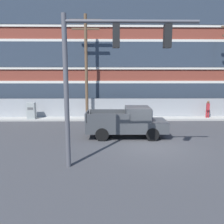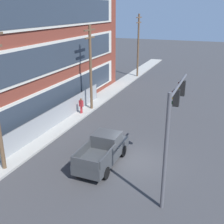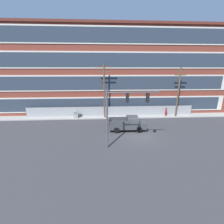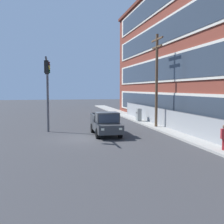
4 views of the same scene
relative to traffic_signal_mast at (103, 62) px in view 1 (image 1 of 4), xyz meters
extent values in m
plane|color=#38383A|center=(2.59, 2.70, -4.44)|extent=(160.00, 160.00, 0.00)
cube|color=#9E9B93|center=(2.59, 10.70, -4.36)|extent=(80.00, 2.16, 0.16)
cube|color=brown|center=(-0.39, 17.75, 3.11)|extent=(45.25, 11.94, 15.10)
cube|color=beige|center=(-0.39, 11.72, -2.37)|extent=(41.63, 0.10, 2.72)
cube|color=#2D3844|center=(-0.39, 11.66, -2.37)|extent=(39.82, 0.06, 2.26)
cube|color=beige|center=(-0.39, 11.72, 1.41)|extent=(41.63, 0.10, 2.72)
cube|color=#2D3844|center=(-0.39, 11.66, 1.41)|extent=(39.82, 0.06, 2.26)
cube|color=beige|center=(-0.39, 11.72, 5.18)|extent=(41.63, 0.10, 2.72)
cube|color=#2D3844|center=(-0.39, 11.66, 5.18)|extent=(39.82, 0.06, 2.26)
cube|color=gray|center=(-0.53, 11.00, -3.53)|extent=(29.32, 0.04, 1.83)
cylinder|color=#4C4C51|center=(-0.53, 11.00, -2.61)|extent=(29.32, 0.05, 0.05)
cylinder|color=#4C4C51|center=(-1.51, 0.00, -1.30)|extent=(0.20, 0.20, 6.28)
cylinder|color=#4C4C51|center=(1.14, 0.00, 1.54)|extent=(5.31, 0.14, 0.14)
cube|color=black|center=(0.53, 0.00, 0.99)|extent=(0.28, 0.32, 0.90)
cylinder|color=#4B0807|center=(0.53, 0.18, 1.27)|extent=(0.04, 0.18, 0.18)
cylinder|color=gold|center=(0.53, 0.18, 0.99)|extent=(0.04, 0.18, 0.18)
cylinder|color=#0A4011|center=(0.53, 0.18, 0.71)|extent=(0.04, 0.18, 0.18)
cube|color=black|center=(2.57, 0.00, 0.99)|extent=(0.28, 0.32, 0.90)
cylinder|color=#4B0807|center=(2.57, 0.18, 1.27)|extent=(0.04, 0.18, 0.18)
cylinder|color=gold|center=(2.57, 0.18, 0.99)|extent=(0.04, 0.18, 0.18)
cylinder|color=#0A4011|center=(2.57, 0.18, 0.71)|extent=(0.04, 0.18, 0.18)
cube|color=#383A3D|center=(1.35, 4.64, -3.69)|extent=(5.09, 1.98, 0.70)
cube|color=#383A3D|center=(2.06, 4.63, -2.92)|extent=(1.54, 1.78, 0.85)
cube|color=#283342|center=(2.84, 4.62, -2.92)|extent=(0.08, 1.58, 0.64)
cube|color=#383A3D|center=(0.22, 5.55, -3.06)|extent=(2.54, 0.15, 0.56)
cube|color=#383A3D|center=(0.20, 3.75, -3.06)|extent=(2.54, 0.15, 0.56)
cube|color=#383A3D|center=(-1.14, 4.66, -3.06)|extent=(0.12, 1.84, 0.56)
cylinder|color=black|center=(2.88, 5.50, -4.04)|extent=(0.80, 0.27, 0.80)
cylinder|color=black|center=(2.86, 3.74, -4.04)|extent=(0.80, 0.27, 0.80)
cylinder|color=black|center=(-0.16, 5.53, -4.04)|extent=(0.80, 0.27, 0.80)
cylinder|color=black|center=(-0.18, 3.77, -4.04)|extent=(0.80, 0.27, 0.80)
cube|color=white|center=(3.92, 5.28, -3.59)|extent=(0.06, 0.24, 0.16)
cube|color=white|center=(3.90, 3.94, -3.59)|extent=(0.06, 0.24, 0.16)
cylinder|color=brown|center=(-1.69, 10.22, 0.05)|extent=(0.26, 0.26, 8.99)
cube|color=brown|center=(-1.69, 10.22, 4.04)|extent=(2.73, 0.14, 0.14)
cube|color=brown|center=(-1.69, 10.22, 3.34)|extent=(2.32, 0.14, 0.14)
cube|color=#939993|center=(-6.55, 9.99, -3.65)|extent=(0.69, 0.47, 1.59)
cube|color=#515151|center=(-6.55, 9.74, -3.33)|extent=(0.49, 0.02, 0.20)
cylinder|color=maroon|center=(9.08, 10.32, -4.02)|extent=(0.14, 0.14, 0.85)
cylinder|color=maroon|center=(9.26, 10.32, -4.02)|extent=(0.14, 0.14, 0.85)
cube|color=maroon|center=(9.17, 10.32, -3.29)|extent=(0.34, 0.45, 0.60)
sphere|color=brown|center=(9.17, 10.32, -2.87)|extent=(0.24, 0.24, 0.24)
camera|label=1|loc=(0.22, -8.98, -0.58)|focal=35.00mm
camera|label=2|loc=(-13.74, -2.07, 5.38)|focal=45.00mm
camera|label=3|loc=(-1.83, -14.51, 3.77)|focal=24.00mm
camera|label=4|loc=(23.85, 0.35, -0.64)|focal=45.00mm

